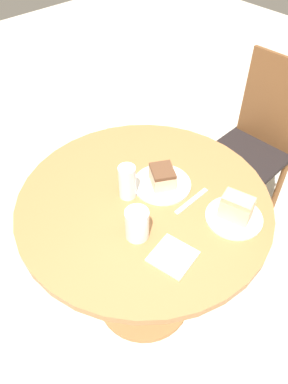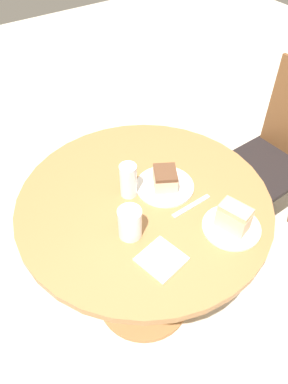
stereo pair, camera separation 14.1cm
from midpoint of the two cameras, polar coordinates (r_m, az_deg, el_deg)
The scene contains 11 objects.
ground_plane at distance 2.06m, azimuth -2.03°, elevation -16.02°, with size 8.00×8.00×0.00m, color beige.
table at distance 1.56m, azimuth -2.59°, elevation -5.50°, with size 0.98×0.98×0.76m.
chair at distance 2.21m, azimuth 14.58°, elevation 6.98°, with size 0.42×0.46×0.96m.
plate_near at distance 1.48m, azimuth 0.06°, elevation 1.07°, with size 0.23×0.23×0.01m.
plate_far at distance 1.39m, azimuth 10.75°, elevation -4.00°, with size 0.21×0.21×0.01m.
cake_slice_near at distance 1.46m, azimuth 0.06°, elevation 2.25°, with size 0.13×0.13×0.07m.
cake_slice_far at distance 1.35m, azimuth 11.05°, elevation -2.50°, with size 0.12×0.10×0.10m.
glass_lemonade at distance 1.28m, azimuth -4.22°, elevation -5.21°, with size 0.08×0.08×0.12m.
glass_water at distance 1.41m, azimuth -5.40°, elevation 1.13°, with size 0.07×0.07×0.14m.
napkin_stack at distance 1.26m, azimuth 1.21°, elevation -9.97°, with size 0.16×0.16×0.01m.
fork at distance 1.43m, azimuth 4.48°, elevation -1.51°, with size 0.03×0.18×0.00m.
Camera 1 is at (0.73, -0.66, 1.81)m, focal length 35.00 mm.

